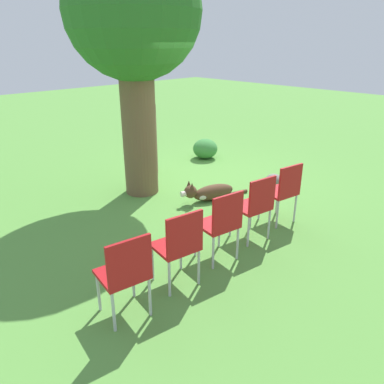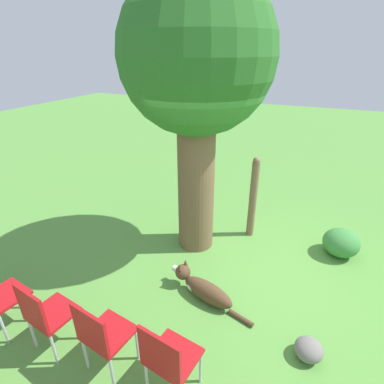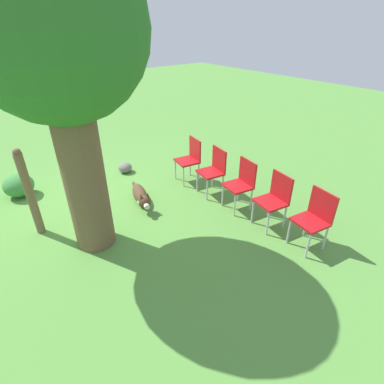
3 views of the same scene
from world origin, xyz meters
name	(u,v)px [view 1 (image 1 of 3)]	position (x,y,z in m)	size (l,w,h in m)	color
ground_plane	(188,182)	(0.00, 0.00, 0.00)	(30.00, 30.00, 0.00)	#56933D
oak_tree	(133,20)	(0.24, 0.92, 2.81)	(2.10, 2.10, 4.00)	brown
dog	(209,192)	(-0.88, 0.36, 0.15)	(0.49, 1.26, 0.40)	#513823
fence_post	(154,137)	(0.86, 0.12, 0.74)	(0.13, 0.13, 1.46)	brown
red_chair_0	(283,189)	(-2.19, 0.19, 0.53)	(0.48, 0.50, 0.92)	#B21419
red_chair_1	(255,204)	(-2.22, 0.89, 0.53)	(0.48, 0.50, 0.92)	#B21419
red_chair_2	(221,221)	(-2.25, 1.60, 0.53)	(0.48, 0.50, 0.92)	#B21419
red_chair_3	(179,243)	(-2.28, 2.31, 0.53)	(0.48, 0.50, 0.92)	#B21419
red_chair_4	(125,271)	(-2.31, 3.01, 0.53)	(0.48, 0.50, 0.92)	#B21419
garden_rock	(274,180)	(-1.25, -1.01, 0.11)	(0.30, 0.30, 0.22)	slate
low_shrub	(205,149)	(0.86, -1.35, 0.22)	(0.56, 0.56, 0.45)	#3D843D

